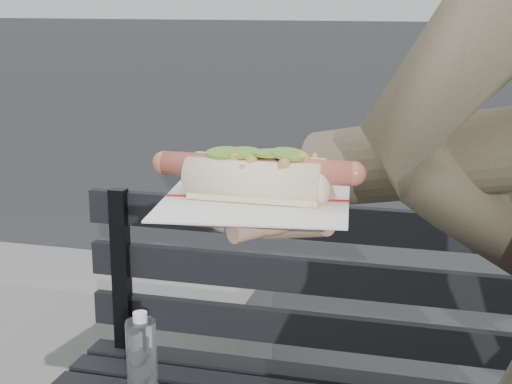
# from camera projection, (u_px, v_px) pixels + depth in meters

# --- Properties ---
(concrete_block) EXTENTS (1.20, 0.40, 0.40)m
(concrete_block) POSITION_uv_depth(u_px,v_px,m) (93.00, 324.00, 2.75)
(concrete_block) COLOR slate
(concrete_block) RESTS_ON ground
(held_hotdog) EXTENTS (0.64, 0.31, 0.20)m
(held_hotdog) POSITION_uv_depth(u_px,v_px,m) (463.00, 159.00, 0.80)
(held_hotdog) COLOR #4B4132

